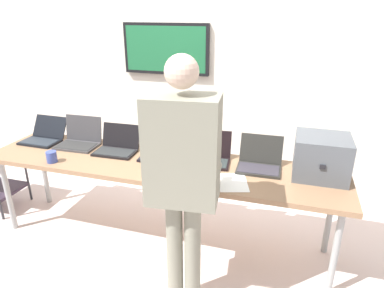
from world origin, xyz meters
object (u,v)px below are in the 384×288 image
(laptop_station_4, at_px, (210,155))
(laptop_station_5, at_px, (260,161))
(coffee_mug, at_px, (52,157))
(equipment_box, at_px, (321,157))
(workbench, at_px, (159,168))
(laptop_station_0, at_px, (44,136))
(person, at_px, (183,168))
(laptop_station_2, at_px, (117,146))
(laptop_station_1, at_px, (80,139))
(laptop_station_3, at_px, (162,149))

(laptop_station_4, xyz_separation_m, laptop_station_5, (0.41, -0.00, 0.00))
(coffee_mug, bearing_deg, equipment_box, 10.17)
(workbench, xyz_separation_m, laptop_station_5, (0.82, 0.14, 0.11))
(coffee_mug, bearing_deg, laptop_station_0, 135.03)
(laptop_station_5, relative_size, person, 0.20)
(laptop_station_2, xyz_separation_m, laptop_station_5, (1.26, 0.03, 0.00))
(laptop_station_5, xyz_separation_m, coffee_mug, (-1.68, -0.39, -0.01))
(coffee_mug, bearing_deg, laptop_station_1, 89.63)
(laptop_station_0, height_order, laptop_station_2, laptop_station_2)
(laptop_station_3, height_order, laptop_station_5, laptop_station_3)
(laptop_station_0, xyz_separation_m, coffee_mug, (0.40, -0.39, -0.00))
(workbench, distance_m, laptop_station_0, 1.27)
(laptop_station_2, relative_size, coffee_mug, 3.88)
(coffee_mug, bearing_deg, workbench, 16.19)
(laptop_station_4, bearing_deg, laptop_station_1, 179.81)
(workbench, relative_size, laptop_station_0, 8.40)
(laptop_station_4, bearing_deg, laptop_station_5, -0.63)
(equipment_box, xyz_separation_m, laptop_station_2, (-1.72, -0.02, -0.11))
(laptop_station_4, bearing_deg, laptop_station_0, -179.98)
(workbench, height_order, equipment_box, equipment_box)
(laptop_station_1, distance_m, laptop_station_4, 1.27)
(laptop_station_4, distance_m, laptop_station_5, 0.41)
(laptop_station_0, height_order, laptop_station_1, laptop_station_1)
(laptop_station_1, height_order, laptop_station_3, laptop_station_3)
(laptop_station_1, height_order, laptop_station_4, laptop_station_1)
(laptop_station_4, distance_m, coffee_mug, 1.33)
(laptop_station_3, distance_m, laptop_station_4, 0.43)
(equipment_box, xyz_separation_m, laptop_station_3, (-1.30, 0.01, -0.10))
(laptop_station_3, relative_size, laptop_station_5, 0.97)
(laptop_station_3, bearing_deg, laptop_station_1, 179.40)
(workbench, relative_size, coffee_mug, 32.23)
(laptop_station_0, bearing_deg, laptop_station_4, 0.02)
(laptop_station_1, distance_m, laptop_station_3, 0.83)
(person, height_order, coffee_mug, person)
(laptop_station_5, relative_size, coffee_mug, 3.71)
(laptop_station_0, relative_size, laptop_station_5, 1.04)
(laptop_station_3, distance_m, laptop_station_5, 0.84)
(laptop_station_2, height_order, coffee_mug, laptop_station_2)
(equipment_box, relative_size, laptop_station_4, 1.11)
(laptop_station_2, bearing_deg, laptop_station_3, 3.82)
(laptop_station_5, bearing_deg, laptop_station_4, 179.37)
(workbench, xyz_separation_m, laptop_station_2, (-0.44, 0.11, 0.10))
(equipment_box, height_order, coffee_mug, equipment_box)
(workbench, distance_m, laptop_station_4, 0.44)
(equipment_box, bearing_deg, laptop_station_4, 179.17)
(laptop_station_3, relative_size, coffee_mug, 3.59)
(person, bearing_deg, laptop_station_4, 91.04)
(equipment_box, distance_m, laptop_station_5, 0.47)
(laptop_station_0, relative_size, laptop_station_2, 0.99)
(laptop_station_1, xyz_separation_m, laptop_station_5, (1.68, -0.01, -0.00))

